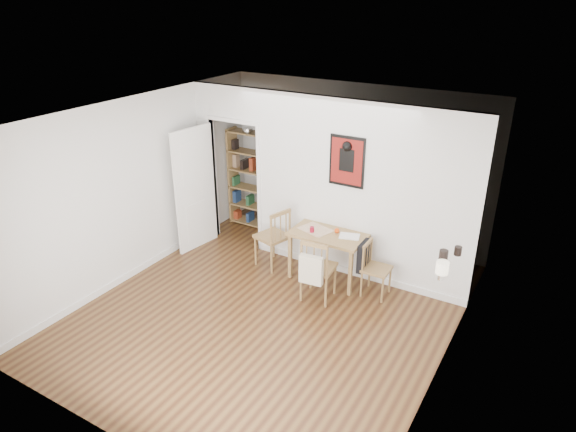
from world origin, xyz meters
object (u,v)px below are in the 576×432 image
Objects in this scene: dining_table at (329,238)px; notebook at (349,236)px; ceramic_jar_b at (458,251)px; orange_fruit at (337,231)px; bookshelf at (249,179)px; mantel_lamp at (442,269)px; fireplace at (444,307)px; chair_front at (318,268)px; red_glass at (312,230)px; ceramic_jar_a at (444,255)px; chair_right at (376,268)px; chair_left at (272,237)px.

dining_table is 0.32m from notebook.
orange_fruit is at bearing 160.83° from ceramic_jar_b.
bookshelf reaches higher than mantel_lamp.
orange_fruit is (-1.78, 0.90, 0.15)m from fireplace.
chair_front is 0.74× the size of fireplace.
red_glass is 2.15m from ceramic_jar_a.
chair_front reaches higher than notebook.
ceramic_jar_a reaches higher than ceramic_jar_b.
chair_right is at bearing 145.51° from fireplace.
fireplace is 0.62m from ceramic_jar_a.
ceramic_jar_b is at bearing -23.62° from chair_right.
chair_left is 1.66m from chair_right.
dining_table is 2.30m from bookshelf.
notebook reaches higher than dining_table.
chair_front is 7.87× the size of ceramic_jar_a.
notebook is (2.37, -0.96, -0.11)m from bookshelf.
ceramic_jar_b is at bearing -19.17° from orange_fruit.
chair_front is 0.69m from orange_fruit.
notebook is at bearing 141.80° from mantel_lamp.
ceramic_jar_b is at bearing -12.38° from red_glass.
dining_table is 9.11× the size of ceramic_jar_a.
ceramic_jar_b is (0.02, 0.63, -0.08)m from mantel_lamp.
dining_table is 0.86× the size of fireplace.
chair_front is at bearing -35.49° from bookshelf.
bookshelf is 2.15m from red_glass.
mantel_lamp reaches higher than ceramic_jar_b.
chair_front is 1.78m from fireplace.
mantel_lamp is (-0.00, -0.36, 0.67)m from fireplace.
orange_fruit is at bearing -23.59° from bookshelf.
ceramic_jar_a is at bearing 102.19° from mantel_lamp.
mantel_lamp is (1.88, -1.21, 0.64)m from dining_table.
bookshelf reaches higher than fireplace.
ceramic_jar_b is (2.11, -0.46, 0.44)m from red_glass.
dining_table is at bearing 102.53° from chair_front.
dining_table is 0.17m from orange_fruit.
red_glass reaches higher than orange_fruit.
ceramic_jar_a is 1.12× the size of ceramic_jar_b.
dining_table is at bearing 6.68° from chair_left.
notebook is at bearing 159.21° from ceramic_jar_b.
ceramic_jar_a is (1.68, -0.82, 0.45)m from orange_fruit.
chair_left is 1.05m from orange_fruit.
orange_fruit is at bearing 144.72° from mantel_lamp.
mantel_lamp is 1.78× the size of ceramic_jar_a.
mantel_lamp is at bearing -91.53° from ceramic_jar_b.
chair_left reaches higher than red_glass.
chair_front is 0.65m from red_glass.
notebook is 2.66× the size of ceramic_jar_b.
mantel_lamp reaches higher than dining_table.
bookshelf is at bearing 136.81° from chair_left.
red_glass is at bearing -30.90° from bookshelf.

